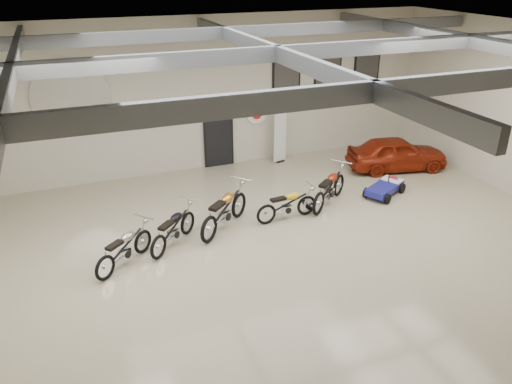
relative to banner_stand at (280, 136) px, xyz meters
name	(u,v)px	position (x,y,z in m)	size (l,w,h in m)	color
floor	(274,252)	(-2.60, -5.50, -0.93)	(16.00, 12.00, 0.01)	tan
ceiling	(278,41)	(-2.60, -5.50, 4.07)	(16.00, 12.00, 0.01)	slate
back_wall	(202,95)	(-2.60, 0.50, 1.57)	(16.00, 0.02, 5.00)	beige
ceiling_beams	(277,54)	(-2.60, -5.50, 3.82)	(15.80, 11.80, 0.32)	slate
door	(218,137)	(-2.10, 0.45, 0.12)	(0.92, 0.08, 2.10)	black
logo_plaque	(71,98)	(-6.60, 0.45, 1.87)	(2.30, 0.06, 1.16)	silver
poster_left	(287,70)	(0.40, 0.46, 2.17)	(1.05, 0.08, 1.35)	black
poster_mid	(328,67)	(2.00, 0.46, 2.17)	(1.05, 0.08, 1.35)	black
poster_right	(367,64)	(3.60, 0.46, 2.17)	(1.05, 0.08, 1.35)	black
oil_sign	(257,114)	(-0.70, 0.45, 0.77)	(0.72, 0.10, 0.72)	white
banner_stand	(280,136)	(0.00, 0.00, 0.00)	(0.51, 0.20, 1.87)	white
motorcycle_silver	(124,247)	(-6.06, -4.76, -0.46)	(1.84, 0.57, 0.96)	silver
motorcycle_black	(173,228)	(-4.80, -4.29, -0.44)	(1.88, 0.58, 0.98)	silver
motorcycle_gold	(224,209)	(-3.35, -3.94, -0.36)	(2.21, 0.68, 1.15)	silver
motorcycle_yellow	(287,204)	(-1.60, -4.06, -0.47)	(1.79, 0.55, 0.93)	silver
motorcycle_red	(329,187)	(-0.08, -3.68, -0.39)	(2.10, 0.65, 1.09)	silver
go_kart	(387,184)	(1.95, -3.66, -0.62)	(1.76, 0.79, 0.64)	navy
vintage_car	(397,153)	(3.40, -2.09, -0.37)	(3.32, 1.34, 1.13)	maroon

